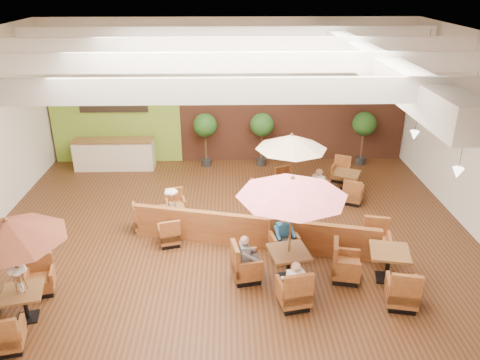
{
  "coord_description": "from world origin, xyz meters",
  "views": [
    {
      "loc": [
        -0.02,
        -11.77,
        6.98
      ],
      "look_at": [
        0.3,
        0.5,
        1.5
      ],
      "focal_mm": 35.0,
      "sensor_mm": 36.0,
      "label": 1
    }
  ],
  "objects_px": {
    "table_1": "(288,207)",
    "diner_1": "(284,232)",
    "table_0": "(9,248)",
    "topiary_2": "(364,126)",
    "service_counter": "(114,154)",
    "diner_4": "(317,183)",
    "diner_0": "(295,279)",
    "topiary_0": "(205,127)",
    "table_5": "(346,182)",
    "table_4": "(375,266)",
    "booth_divider": "(252,232)",
    "topiary_1": "(262,127)",
    "diner_3": "(293,195)",
    "table_3": "(165,216)",
    "table_2": "(291,156)",
    "diner_2": "(247,254)"
  },
  "relations": [
    {
      "from": "table_1",
      "to": "diner_1",
      "type": "xyz_separation_m",
      "value": [
        0.07,
        1.03,
        -1.27
      ]
    },
    {
      "from": "table_0",
      "to": "topiary_2",
      "type": "xyz_separation_m",
      "value": [
        9.72,
        8.8,
        -0.23
      ]
    },
    {
      "from": "service_counter",
      "to": "diner_1",
      "type": "distance_m",
      "value": 8.56
    },
    {
      "from": "diner_4",
      "to": "diner_0",
      "type": "bearing_deg",
      "value": 135.48
    },
    {
      "from": "table_1",
      "to": "topiary_0",
      "type": "height_order",
      "value": "table_1"
    },
    {
      "from": "table_5",
      "to": "table_4",
      "type": "bearing_deg",
      "value": -71.33
    },
    {
      "from": "topiary_2",
      "to": "diner_1",
      "type": "xyz_separation_m",
      "value": [
        -3.77,
        -6.47,
        -0.84
      ]
    },
    {
      "from": "diner_1",
      "to": "table_1",
      "type": "bearing_deg",
      "value": 69.97
    },
    {
      "from": "booth_divider",
      "to": "table_0",
      "type": "height_order",
      "value": "table_0"
    },
    {
      "from": "service_counter",
      "to": "diner_4",
      "type": "bearing_deg",
      "value": -24.14
    },
    {
      "from": "table_0",
      "to": "topiary_2",
      "type": "relative_size",
      "value": 1.21
    },
    {
      "from": "diner_0",
      "to": "diner_4",
      "type": "xyz_separation_m",
      "value": [
        1.41,
        5.09,
        0.01
      ]
    },
    {
      "from": "topiary_1",
      "to": "table_4",
      "type": "bearing_deg",
      "value": -73.12
    },
    {
      "from": "table_5",
      "to": "topiary_0",
      "type": "height_order",
      "value": "topiary_0"
    },
    {
      "from": "booth_divider",
      "to": "diner_0",
      "type": "height_order",
      "value": "diner_0"
    },
    {
      "from": "table_0",
      "to": "service_counter",
      "type": "bearing_deg",
      "value": 76.12
    },
    {
      "from": "topiary_2",
      "to": "diner_3",
      "type": "bearing_deg",
      "value": -126.96
    },
    {
      "from": "table_4",
      "to": "diner_3",
      "type": "xyz_separation_m",
      "value": [
        -1.63,
        3.22,
        0.39
      ]
    },
    {
      "from": "diner_1",
      "to": "table_5",
      "type": "bearing_deg",
      "value": -139.42
    },
    {
      "from": "diner_4",
      "to": "table_3",
      "type": "bearing_deg",
      "value": 78.96
    },
    {
      "from": "table_5",
      "to": "diner_3",
      "type": "xyz_separation_m",
      "value": [
        -2.1,
        -1.83,
        0.43
      ]
    },
    {
      "from": "topiary_0",
      "to": "table_2",
      "type": "bearing_deg",
      "value": -50.52
    },
    {
      "from": "table_4",
      "to": "diner_0",
      "type": "xyz_separation_m",
      "value": [
        -2.14,
        -0.97,
        0.35
      ]
    },
    {
      "from": "diner_1",
      "to": "topiary_1",
      "type": "bearing_deg",
      "value": -104.67
    },
    {
      "from": "booth_divider",
      "to": "diner_0",
      "type": "relative_size",
      "value": 9.12
    },
    {
      "from": "diner_2",
      "to": "diner_3",
      "type": "height_order",
      "value": "diner_3"
    },
    {
      "from": "diner_0",
      "to": "diner_1",
      "type": "distance_m",
      "value": 2.05
    },
    {
      "from": "table_4",
      "to": "diner_3",
      "type": "distance_m",
      "value": 3.63
    },
    {
      "from": "topiary_2",
      "to": "diner_1",
      "type": "bearing_deg",
      "value": -120.25
    },
    {
      "from": "table_4",
      "to": "diner_2",
      "type": "distance_m",
      "value": 3.19
    },
    {
      "from": "topiary_1",
      "to": "diner_0",
      "type": "height_order",
      "value": "topiary_1"
    },
    {
      "from": "table_0",
      "to": "table_1",
      "type": "distance_m",
      "value": 6.02
    },
    {
      "from": "table_4",
      "to": "table_0",
      "type": "bearing_deg",
      "value": -159.15
    },
    {
      "from": "diner_1",
      "to": "diner_4",
      "type": "bearing_deg",
      "value": -130.92
    },
    {
      "from": "service_counter",
      "to": "diner_0",
      "type": "bearing_deg",
      "value": -55.05
    },
    {
      "from": "diner_0",
      "to": "table_1",
      "type": "bearing_deg",
      "value": 79.12
    },
    {
      "from": "table_5",
      "to": "table_0",
      "type": "bearing_deg",
      "value": -119.62
    },
    {
      "from": "service_counter",
      "to": "table_3",
      "type": "bearing_deg",
      "value": -62.33
    },
    {
      "from": "table_2",
      "to": "diner_0",
      "type": "distance_m",
      "value": 5.2
    },
    {
      "from": "diner_2",
      "to": "diner_4",
      "type": "relative_size",
      "value": 0.99
    },
    {
      "from": "topiary_2",
      "to": "diner_0",
      "type": "height_order",
      "value": "topiary_2"
    },
    {
      "from": "booth_divider",
      "to": "table_5",
      "type": "xyz_separation_m",
      "value": [
        3.43,
        3.49,
        -0.13
      ]
    },
    {
      "from": "table_4",
      "to": "topiary_0",
      "type": "distance_m",
      "value": 8.85
    },
    {
      "from": "table_1",
      "to": "table_5",
      "type": "xyz_separation_m",
      "value": [
        2.69,
        4.99,
        -1.66
      ]
    },
    {
      "from": "table_4",
      "to": "diner_1",
      "type": "relative_size",
      "value": 3.89
    },
    {
      "from": "diner_1",
      "to": "booth_divider",
      "type": "bearing_deg",
      "value": -46.6
    },
    {
      "from": "topiary_0",
      "to": "topiary_1",
      "type": "height_order",
      "value": "same"
    },
    {
      "from": "table_5",
      "to": "topiary_2",
      "type": "distance_m",
      "value": 3.02
    },
    {
      "from": "table_0",
      "to": "table_3",
      "type": "xyz_separation_m",
      "value": [
        2.63,
        3.83,
        -1.37
      ]
    },
    {
      "from": "booth_divider",
      "to": "topiary_1",
      "type": "height_order",
      "value": "topiary_1"
    }
  ]
}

